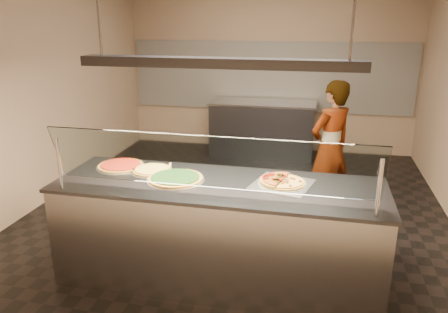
% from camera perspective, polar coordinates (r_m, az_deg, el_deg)
% --- Properties ---
extents(ground, '(5.00, 6.00, 0.02)m').
position_cam_1_polar(ground, '(5.31, 1.49, -7.96)').
color(ground, black).
rests_on(ground, ground).
extents(wall_back, '(5.00, 0.02, 3.00)m').
position_cam_1_polar(wall_back, '(7.80, 5.96, 11.85)').
color(wall_back, tan).
rests_on(wall_back, ground).
extents(wall_front, '(5.00, 0.02, 3.00)m').
position_cam_1_polar(wall_front, '(2.08, -14.54, -5.46)').
color(wall_front, tan).
rests_on(wall_front, ground).
extents(wall_left, '(0.02, 6.00, 3.00)m').
position_cam_1_polar(wall_left, '(5.86, -23.51, 8.53)').
color(wall_left, tan).
rests_on(wall_left, ground).
extents(tile_band, '(4.90, 0.02, 1.20)m').
position_cam_1_polar(tile_band, '(7.79, 5.88, 10.36)').
color(tile_band, silver).
rests_on(tile_band, wall_back).
extents(serving_counter, '(2.85, 0.94, 0.93)m').
position_cam_1_polar(serving_counter, '(3.96, -0.66, -9.76)').
color(serving_counter, '#B7B7BC').
rests_on(serving_counter, ground).
extents(sneeze_guard, '(2.61, 0.18, 0.54)m').
position_cam_1_polar(sneeze_guard, '(3.36, -2.05, -0.86)').
color(sneeze_guard, '#B7B7BC').
rests_on(sneeze_guard, serving_counter).
extents(perforated_tray, '(0.57, 0.57, 0.01)m').
position_cam_1_polar(perforated_tray, '(3.78, 7.61, -3.51)').
color(perforated_tray, silver).
rests_on(perforated_tray, serving_counter).
extents(half_pizza_pepperoni, '(0.28, 0.42, 0.05)m').
position_cam_1_polar(half_pizza_pepperoni, '(3.77, 6.22, -3.00)').
color(half_pizza_pepperoni, olive).
rests_on(half_pizza_pepperoni, perforated_tray).
extents(half_pizza_sausage, '(0.28, 0.42, 0.04)m').
position_cam_1_polar(half_pizza_sausage, '(3.76, 8.99, -3.31)').
color(half_pizza_sausage, olive).
rests_on(half_pizza_sausage, perforated_tray).
extents(pizza_spinach, '(0.51, 0.51, 0.03)m').
position_cam_1_polar(pizza_spinach, '(3.86, -6.36, -2.82)').
color(pizza_spinach, silver).
rests_on(pizza_spinach, serving_counter).
extents(pizza_cheese, '(0.39, 0.39, 0.03)m').
position_cam_1_polar(pizza_cheese, '(4.10, -9.34, -1.72)').
color(pizza_cheese, silver).
rests_on(pizza_cheese, serving_counter).
extents(pizza_tomato, '(0.46, 0.46, 0.03)m').
position_cam_1_polar(pizza_tomato, '(4.28, -13.31, -1.12)').
color(pizza_tomato, silver).
rests_on(pizza_tomato, serving_counter).
extents(pizza_spatula, '(0.22, 0.22, 0.02)m').
position_cam_1_polar(pizza_spatula, '(4.09, -6.63, -1.43)').
color(pizza_spatula, '#B7B7BC').
rests_on(pizza_spatula, pizza_spinach).
extents(prep_table, '(1.77, 0.74, 0.93)m').
position_cam_1_polar(prep_table, '(7.53, 5.05, 3.67)').
color(prep_table, '#39393E').
rests_on(prep_table, ground).
extents(worker, '(0.69, 0.69, 1.61)m').
position_cam_1_polar(worker, '(5.38, 13.72, 1.17)').
color(worker, '#28222D').
rests_on(worker, ground).
extents(heat_lamp_housing, '(2.30, 0.18, 0.08)m').
position_cam_1_polar(heat_lamp_housing, '(3.53, -0.75, 12.13)').
color(heat_lamp_housing, '#39393E').
rests_on(heat_lamp_housing, ceiling).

